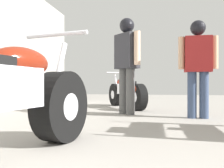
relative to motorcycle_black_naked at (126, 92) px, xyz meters
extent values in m
plane|color=gray|center=(0.43, -2.18, -0.38)|extent=(19.09, 19.09, 0.00)
cylinder|color=black|center=(-0.26, -3.51, -0.03)|extent=(0.37, 0.73, 0.70)
cylinder|color=silver|center=(-0.26, -3.51, -0.03)|extent=(0.29, 0.31, 0.27)
ellipsoid|color=maroon|center=(-0.38, -4.05, 0.37)|extent=(0.40, 0.62, 0.24)
cylinder|color=silver|center=(-0.27, -3.55, 0.30)|extent=(0.11, 0.28, 0.64)
cylinder|color=silver|center=(-0.28, -3.60, 0.68)|extent=(0.67, 0.18, 0.04)
cylinder|color=black|center=(-0.35, 0.60, -0.08)|extent=(0.45, 0.59, 0.58)
cylinder|color=silver|center=(-0.35, 0.60, -0.08)|extent=(0.27, 0.28, 0.22)
cylinder|color=black|center=(0.31, -0.53, -0.08)|extent=(0.45, 0.59, 0.58)
cylinder|color=silver|center=(0.31, -0.53, -0.08)|extent=(0.27, 0.28, 0.22)
cube|color=silver|center=(-0.02, 0.04, 0.08)|extent=(0.48, 0.61, 0.25)
ellipsoid|color=maroon|center=(-0.12, 0.21, 0.24)|extent=(0.44, 0.53, 0.20)
cube|color=black|center=(0.06, -0.10, 0.21)|extent=(0.39, 0.48, 0.09)
ellipsoid|color=maroon|center=(0.29, -0.49, 0.10)|extent=(0.41, 0.46, 0.22)
cylinder|color=silver|center=(-0.34, 0.57, 0.19)|extent=(0.16, 0.22, 0.53)
cylinder|color=silver|center=(-0.32, 0.54, 0.50)|extent=(0.50, 0.31, 0.03)
cylinder|color=silver|center=(0.01, -0.26, -0.17)|extent=(0.32, 0.47, 0.08)
cylinder|color=#384766|center=(1.28, -1.55, 0.01)|extent=(0.15, 0.15, 0.78)
cylinder|color=#384766|center=(1.48, -1.55, 0.01)|extent=(0.15, 0.15, 0.78)
cube|color=maroon|center=(1.38, -1.55, 0.70)|extent=(0.43, 0.24, 0.59)
cylinder|color=tan|center=(1.11, -1.54, 0.72)|extent=(0.11, 0.11, 0.54)
cylinder|color=tan|center=(1.65, -1.55, 0.72)|extent=(0.11, 0.11, 0.54)
sphere|color=black|center=(1.38, -1.55, 1.12)|extent=(0.21, 0.21, 0.21)
sphere|color=black|center=(1.38, -1.55, 1.14)|extent=(0.25, 0.25, 0.25)
cylinder|color=#4C4C4C|center=(0.07, -1.12, 0.06)|extent=(0.23, 0.23, 0.86)
cylinder|color=#4C4C4C|center=(0.22, -1.27, 0.06)|extent=(0.23, 0.23, 0.86)
cube|color=#2D2D33|center=(0.14, -1.20, 0.82)|extent=(0.52, 0.52, 0.66)
cylinder|color=beige|center=(-0.07, -0.98, 0.85)|extent=(0.17, 0.17, 0.61)
cylinder|color=beige|center=(0.35, -1.41, 0.85)|extent=(0.17, 0.17, 0.61)
sphere|color=black|center=(0.14, -1.20, 1.29)|extent=(0.24, 0.24, 0.24)
sphere|color=black|center=(0.14, -1.20, 1.31)|extent=(0.28, 0.28, 0.28)
camera|label=1|loc=(0.65, -5.82, 0.20)|focal=39.20mm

